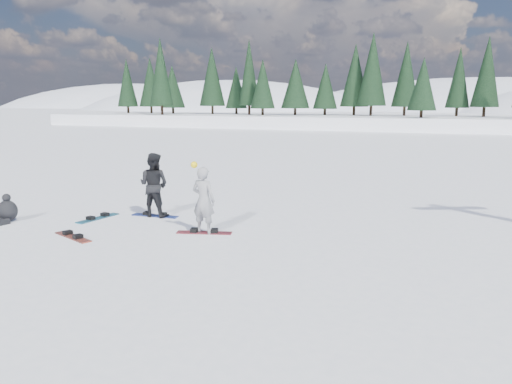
{
  "coord_description": "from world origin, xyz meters",
  "views": [
    {
      "loc": [
        8.74,
        -10.53,
        3.57
      ],
      "look_at": [
        4.1,
        1.98,
        1.1
      ],
      "focal_mm": 35.0,
      "sensor_mm": 36.0,
      "label": 1
    }
  ],
  "objects_px": {
    "snowboarder_woman": "(204,200)",
    "snowboard_loose_b": "(73,237)",
    "seated_rider": "(6,211)",
    "snowboard_loose_a": "(98,218)",
    "snowboarder_man": "(154,185)"
  },
  "relations": [
    {
      "from": "snowboarder_man",
      "to": "snowboard_loose_a",
      "type": "relative_size",
      "value": 1.32
    },
    {
      "from": "seated_rider",
      "to": "snowboard_loose_a",
      "type": "relative_size",
      "value": 0.73
    },
    {
      "from": "snowboard_loose_a",
      "to": "snowboarder_woman",
      "type": "bearing_deg",
      "value": -85.77
    },
    {
      "from": "snowboard_loose_b",
      "to": "snowboard_loose_a",
      "type": "bearing_deg",
      "value": 133.0
    },
    {
      "from": "snowboarder_woman",
      "to": "snowboarder_man",
      "type": "height_order",
      "value": "snowboarder_man"
    },
    {
      "from": "snowboard_loose_b",
      "to": "seated_rider",
      "type": "bearing_deg",
      "value": -170.2
    },
    {
      "from": "snowboarder_woman",
      "to": "snowboarder_man",
      "type": "bearing_deg",
      "value": -24.07
    },
    {
      "from": "snowboarder_woman",
      "to": "seated_rider",
      "type": "distance_m",
      "value": 6.15
    },
    {
      "from": "snowboarder_man",
      "to": "snowboard_loose_b",
      "type": "height_order",
      "value": "snowboarder_man"
    },
    {
      "from": "snowboarder_woman",
      "to": "snowboard_loose_b",
      "type": "bearing_deg",
      "value": 32.07
    },
    {
      "from": "snowboarder_woman",
      "to": "snowboard_loose_a",
      "type": "distance_m",
      "value": 3.91
    },
    {
      "from": "snowboard_loose_a",
      "to": "snowboarder_man",
      "type": "bearing_deg",
      "value": -48.52
    },
    {
      "from": "snowboarder_woman",
      "to": "snowboard_loose_a",
      "type": "bearing_deg",
      "value": -1.18
    },
    {
      "from": "seated_rider",
      "to": "snowboard_loose_b",
      "type": "distance_m",
      "value": 3.09
    },
    {
      "from": "seated_rider",
      "to": "snowboard_loose_a",
      "type": "bearing_deg",
      "value": 50.31
    }
  ]
}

